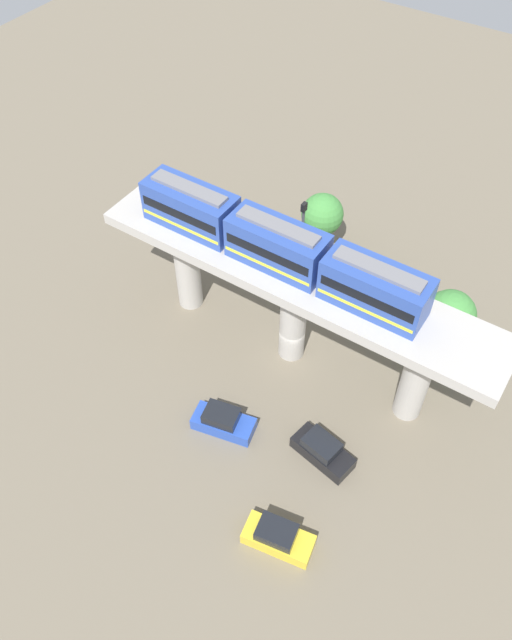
{
  "coord_description": "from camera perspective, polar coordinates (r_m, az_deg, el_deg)",
  "views": [
    {
      "loc": [
        -25.93,
        -13.85,
        37.51
      ],
      "look_at": [
        -2.5,
        1.5,
        5.08
      ],
      "focal_mm": 35.52,
      "sensor_mm": 36.0,
      "label": 1
    }
  ],
  "objects": [
    {
      "name": "ground_plane",
      "position": [
        47.66,
        3.17,
        -2.85
      ],
      "size": [
        120.0,
        120.0,
        0.0
      ],
      "primitive_type": "plane",
      "color": "#706654"
    },
    {
      "name": "viaduct",
      "position": [
        42.85,
        3.52,
        2.38
      ],
      "size": [
        5.2,
        28.85,
        8.47
      ],
      "color": "#B7B2AA",
      "rests_on": "ground"
    },
    {
      "name": "train",
      "position": [
        40.8,
        1.94,
        6.76
      ],
      "size": [
        2.64,
        20.5,
        3.24
      ],
      "color": "#2D4CA5",
      "rests_on": "viaduct"
    },
    {
      "name": "parked_car_black",
      "position": [
        42.32,
        6.0,
        -11.62
      ],
      "size": [
        2.54,
        4.46,
        1.76
      ],
      "rotation": [
        0.0,
        0.0,
        -0.19
      ],
      "color": "black",
      "rests_on": "ground"
    },
    {
      "name": "parked_car_blue",
      "position": [
        43.27,
        -2.98,
        -9.11
      ],
      "size": [
        2.67,
        4.49,
        1.76
      ],
      "rotation": [
        0.0,
        0.0,
        0.22
      ],
      "color": "#284CB7",
      "rests_on": "ground"
    },
    {
      "name": "parked_car_yellow",
      "position": [
        39.63,
        1.98,
        -18.97
      ],
      "size": [
        2.52,
        4.45,
        1.76
      ],
      "rotation": [
        0.0,
        0.0,
        0.18
      ],
      "color": "yellow",
      "rests_on": "ground"
    },
    {
      "name": "tree_near_viaduct",
      "position": [
        47.09,
        17.05,
        0.42
      ],
      "size": [
        3.72,
        3.72,
        5.54
      ],
      "color": "brown",
      "rests_on": "ground"
    },
    {
      "name": "tree_mid_lot",
      "position": [
        53.21,
        6.0,
        9.44
      ],
      "size": [
        3.51,
        3.51,
        5.49
      ],
      "color": "brown",
      "rests_on": "ground"
    },
    {
      "name": "signal_post",
      "position": [
        45.68,
        4.01,
        5.53
      ],
      "size": [
        0.44,
        0.28,
        11.07
      ],
      "color": "#4C4C51",
      "rests_on": "ground"
    }
  ]
}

